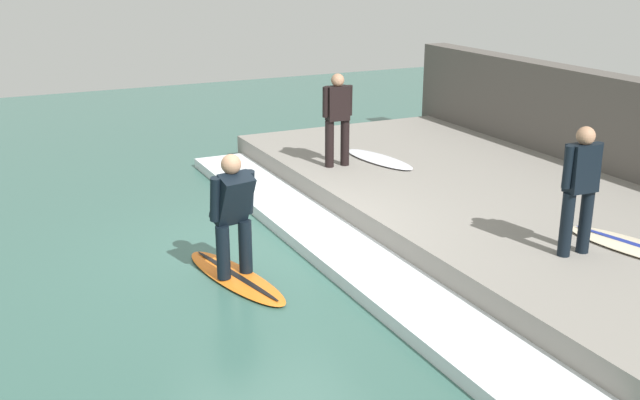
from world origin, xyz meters
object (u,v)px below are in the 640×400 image
at_px(surfer_waiting_near, 580,184).
at_px(surfboard_waiting_far, 379,159).
at_px(surfer_riding, 233,210).
at_px(surfboard_waiting_near, 637,247).
at_px(surfer_waiting_far, 337,115).
at_px(surfboard_riding, 235,277).

distance_m(surfer_waiting_near, surfboard_waiting_far, 4.67).
bearing_deg(surfer_riding, surfboard_waiting_far, 36.49).
bearing_deg(surfer_riding, surfboard_waiting_near, -27.66).
distance_m(surfer_riding, surfer_waiting_far, 3.82).
xyz_separation_m(surfboard_riding, surfer_waiting_near, (3.48, -1.99, 1.27)).
distance_m(surfer_waiting_near, surfer_waiting_far, 4.68).
relative_size(surfboard_riding, surfer_riding, 1.38).
bearing_deg(surfer_waiting_far, surfboard_waiting_far, -1.70).
bearing_deg(surfer_waiting_near, surfboard_waiting_near, -17.46).
height_order(surfer_waiting_far, surfboard_waiting_far, surfer_waiting_far).
height_order(surfer_riding, surfer_waiting_far, surfer_waiting_far).
height_order(surfer_waiting_near, surfboard_waiting_far, surfer_waiting_near).
relative_size(surfer_riding, surfboard_waiting_far, 0.90).
xyz_separation_m(surfboard_riding, surfboard_waiting_far, (3.53, 2.61, 0.45)).
bearing_deg(surfboard_waiting_far, surfer_waiting_far, 178.30).
relative_size(surfer_waiting_far, surfboard_waiting_far, 0.90).
xyz_separation_m(surfer_riding, surfboard_waiting_far, (3.53, 2.61, -0.42)).
distance_m(surfer_riding, surfboard_waiting_near, 4.82).
distance_m(surfboard_riding, surfboard_waiting_near, 4.82).
bearing_deg(surfer_waiting_far, surfer_waiting_near, -80.91).
bearing_deg(surfboard_riding, surfboard_waiting_near, -27.66).
xyz_separation_m(surfer_waiting_near, surfboard_waiting_near, (0.77, -0.24, -0.82)).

